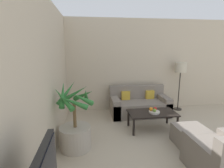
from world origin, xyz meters
TOP-DOWN VIEW (x-y plane):
  - wall_back at (0.00, 5.71)m, footprint 8.56×0.06m
  - wall_left at (-3.51, 2.84)m, footprint 0.06×7.28m
  - potted_palm at (-3.13, 3.67)m, footprint 0.75×0.76m
  - sofa_loveseat at (-1.45, 5.19)m, footprint 1.61×0.80m
  - floor_lamp at (-0.15, 5.39)m, footprint 0.33×0.33m
  - coffee_table at (-1.42, 4.24)m, footprint 1.09×0.59m
  - fruit_bowl at (-1.39, 4.20)m, footprint 0.25×0.25m
  - apple_red at (-1.36, 4.24)m, footprint 0.08×0.08m
  - apple_green at (-1.40, 4.16)m, footprint 0.08×0.08m
  - orange_fruit at (-1.45, 4.24)m, footprint 0.08×0.08m
  - armchair at (-0.95, 2.62)m, footprint 0.80×0.87m
  - ottoman at (-0.91, 3.48)m, footprint 0.59×0.55m

SIDE VIEW (x-z plane):
  - ottoman at x=-0.91m, z-range 0.00..0.37m
  - sofa_loveseat at x=-1.45m, z-range -0.13..0.66m
  - armchair at x=-0.95m, z-range -0.13..0.68m
  - coffee_table at x=-1.42m, z-range 0.16..0.57m
  - potted_palm at x=-3.13m, z-range -0.24..1.04m
  - fruit_bowl at x=-1.39m, z-range 0.41..0.45m
  - apple_green at x=-1.40m, z-range 0.45..0.53m
  - apple_red at x=-1.36m, z-range 0.45..0.53m
  - orange_fruit at x=-1.45m, z-range 0.45..0.54m
  - floor_lamp at x=-0.15m, z-range 0.50..1.95m
  - wall_back at x=0.00m, z-range 0.00..2.70m
  - wall_left at x=-3.51m, z-range 0.00..2.70m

